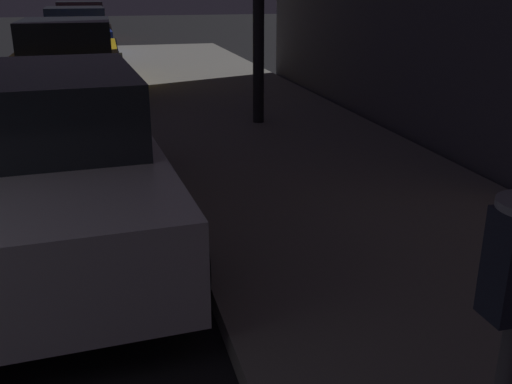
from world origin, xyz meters
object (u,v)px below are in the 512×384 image
(car_blue, at_px, (77,33))
(car_red, at_px, (81,21))
(car_white, at_px, (37,161))
(car_yellow_cab, at_px, (68,60))

(car_blue, height_order, car_red, same)
(car_blue, bearing_deg, car_white, -90.00)
(car_blue, xyz_separation_m, car_red, (0.00, 6.03, -0.01))
(car_yellow_cab, bearing_deg, car_red, 89.99)
(car_yellow_cab, bearing_deg, car_white, -90.00)
(car_white, bearing_deg, car_red, 90.00)
(car_white, relative_size, car_red, 1.05)
(car_yellow_cab, bearing_deg, car_blue, 90.00)
(car_white, xyz_separation_m, car_yellow_cab, (0.00, 6.88, 0.00))
(car_yellow_cab, distance_m, car_blue, 6.29)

